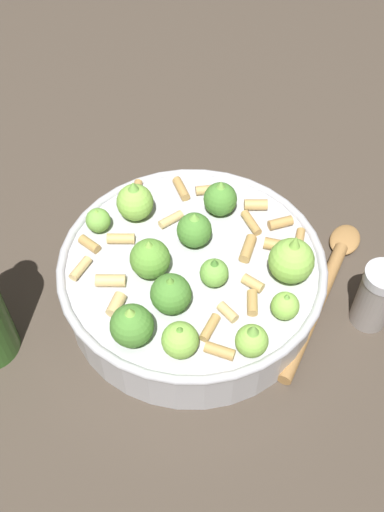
{
  "coord_description": "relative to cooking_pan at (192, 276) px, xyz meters",
  "views": [
    {
      "loc": [
        -0.18,
        -0.34,
        0.54
      ],
      "look_at": [
        0.0,
        0.0,
        0.07
      ],
      "focal_mm": 40.34,
      "sensor_mm": 36.0,
      "label": 1
    }
  ],
  "objects": [
    {
      "name": "pepper_shaker",
      "position": [
        0.16,
        -0.12,
        -0.0
      ],
      "size": [
        0.04,
        0.04,
        0.08
      ],
      "color": "gray",
      "rests_on": "ground"
    },
    {
      "name": "wooden_spoon",
      "position": [
        0.14,
        -0.06,
        -0.03
      ],
      "size": [
        0.21,
        0.16,
        0.02
      ],
      "color": "#9E703D",
      "rests_on": "ground"
    },
    {
      "name": "ground_plane",
      "position": [
        0.0,
        0.0,
        -0.04
      ],
      "size": [
        2.4,
        2.4,
        0.0
      ],
      "primitive_type": "plane",
      "color": "#42382D"
    },
    {
      "name": "cooking_pan",
      "position": [
        0.0,
        0.0,
        0.0
      ],
      "size": [
        0.29,
        0.29,
        0.12
      ],
      "color": "#B7B7BC",
      "rests_on": "ground"
    }
  ]
}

